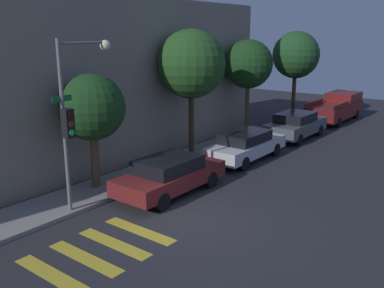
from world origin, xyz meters
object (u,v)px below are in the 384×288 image
Objects in this scene: traffic_light_pole at (76,104)px; tree_near_corner at (92,108)px; sedan_far_end at (296,125)px; tree_behind_truck at (296,55)px; sedan_near_corner at (170,174)px; tree_far_end at (248,64)px; sedan_middle at (246,145)px; pickup_truck at (336,107)px; tree_midblock at (191,64)px.

traffic_light_pole is 2.00m from tree_near_corner.
tree_behind_truck reaches higher than sedan_far_end.
tree_far_end is (9.51, 2.43, 3.32)m from sedan_near_corner.
tree_behind_truck reaches higher than sedan_middle.
sedan_near_corner is at bearing -180.00° from pickup_truck.
traffic_light_pole reaches higher than sedan_near_corner.
tree_near_corner is 5.94m from tree_midblock.
sedan_near_corner is 0.76× the size of tree_midblock.
sedan_far_end is at bearing -0.00° from sedan_middle.
tree_far_end is at bearing 162.33° from pickup_truck.
traffic_light_pole is 0.95× the size of tree_behind_truck.
sedan_far_end is at bearing -20.90° from tree_midblock.
traffic_light_pole is 1.19× the size of sedan_middle.
sedan_middle is (5.39, 0.00, -0.01)m from sedan_near_corner.
sedan_near_corner is at bearing -171.15° from tree_behind_truck.
tree_midblock is at bearing 28.94° from sedan_near_corner.
tree_midblock reaches higher than pickup_truck.
sedan_far_end reaches higher than sedan_middle.
sedan_near_corner is 1.03× the size of tree_near_corner.
sedan_near_corner is 0.76× the size of tree_behind_truck.
tree_far_end is at bearing -0.00° from tree_midblock.
tree_near_corner is at bearing -180.00° from tree_midblock.
sedan_middle is at bearing -166.61° from tree_behind_truck.
tree_near_corner is at bearing 160.36° from sedan_middle.
sedan_near_corner is 5.39m from sedan_middle.
tree_near_corner is at bearing 180.00° from tree_behind_truck.
tree_behind_truck reaches higher than tree_near_corner.
tree_midblock reaches higher than tree_far_end.
sedan_far_end is at bearing -0.00° from sedan_near_corner.
tree_far_end is at bearing 180.00° from tree_behind_truck.
tree_midblock is 5.12m from tree_far_end.
sedan_near_corner is 1.00× the size of sedan_far_end.
sedan_far_end is (10.75, -0.00, 0.04)m from sedan_near_corner.
tree_midblock is (-12.74, 2.43, 3.45)m from pickup_truck.
tree_midblock is at bearing 159.10° from sedan_far_end.
sedan_middle is 11.09m from tree_behind_truck.
pickup_truck is 4.47m from tree_behind_truck.
pickup_truck is (20.12, -1.27, -2.69)m from traffic_light_pole.
traffic_light_pole is 18.63m from tree_behind_truck.
tree_behind_truck is (11.20, -0.00, -0.03)m from tree_midblock.
tree_behind_truck is at bearing 8.85° from sedan_near_corner.
sedan_middle is 0.83× the size of pickup_truck.
tree_midblock is 11.20m from tree_behind_truck.
traffic_light_pole is at bearing -174.70° from tree_far_end.
sedan_middle is 5.83m from tree_far_end.
traffic_light_pole reaches higher than tree_far_end.
sedan_near_corner is at bearing -151.06° from tree_midblock.
pickup_truck is 0.95× the size of tree_midblock.
tree_midblock reaches higher than tree_near_corner.
tree_far_end is at bearing 14.33° from sedan_near_corner.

